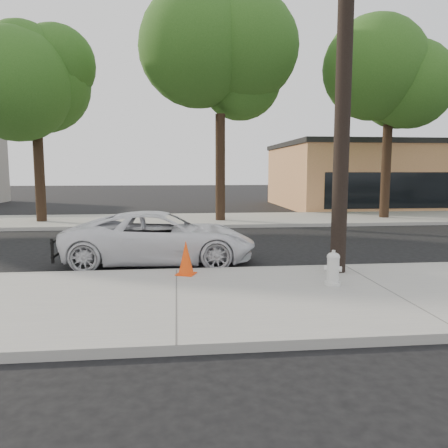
{
  "coord_description": "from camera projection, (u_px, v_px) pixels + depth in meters",
  "views": [
    {
      "loc": [
        0.03,
        -11.96,
        2.41
      ],
      "look_at": [
        1.26,
        -0.62,
        1.0
      ],
      "focal_mm": 35.0,
      "sensor_mm": 36.0,
      "label": 1
    }
  ],
  "objects": [
    {
      "name": "tree_d",
      "position": [
        395.0,
        85.0,
        20.25
      ],
      "size": [
        4.5,
        4.35,
        8.75
      ],
      "color": "black",
      "rests_on": "far_sidewalk"
    },
    {
      "name": "building_main",
      "position": [
        415.0,
        176.0,
        29.35
      ],
      "size": [
        18.0,
        10.0,
        4.0
      ],
      "primitive_type": "cube",
      "color": "#BA814D",
      "rests_on": "ground"
    },
    {
      "name": "near_sidewalk",
      "position": [
        176.0,
        301.0,
        7.84
      ],
      "size": [
        90.0,
        4.4,
        0.15
      ],
      "primitive_type": "cube",
      "color": "gray",
      "rests_on": "ground"
    },
    {
      "name": "utility_pole",
      "position": [
        344.0,
        61.0,
        9.24
      ],
      "size": [
        1.4,
        0.34,
        9.0
      ],
      "color": "black",
      "rests_on": "near_sidewalk"
    },
    {
      "name": "traffic_cone",
      "position": [
        186.0,
        258.0,
        9.47
      ],
      "size": [
        0.49,
        0.49,
        0.75
      ],
      "rotation": [
        0.0,
        0.0,
        -0.36
      ],
      "color": "#FC470D",
      "rests_on": "near_sidewalk"
    },
    {
      "name": "fire_hydrant",
      "position": [
        333.0,
        269.0,
        8.61
      ],
      "size": [
        0.35,
        0.32,
        0.65
      ],
      "rotation": [
        0.0,
        0.0,
        -0.43
      ],
      "color": "silver",
      "rests_on": "near_sidewalk"
    },
    {
      "name": "police_cruiser",
      "position": [
        161.0,
        238.0,
        11.28
      ],
      "size": [
        4.97,
        2.45,
        1.36
      ],
      "primitive_type": "imported",
      "rotation": [
        0.0,
        0.0,
        1.53
      ],
      "color": "white",
      "rests_on": "ground"
    },
    {
      "name": "curb_near",
      "position": [
        176.0,
        272.0,
        10.01
      ],
      "size": [
        90.0,
        0.12,
        0.16
      ],
      "primitive_type": "cube",
      "color": "#9E9B93",
      "rests_on": "ground"
    },
    {
      "name": "tree_c",
      "position": [
        225.0,
        66.0,
        19.02
      ],
      "size": [
        4.96,
        4.8,
        9.55
      ],
      "color": "black",
      "rests_on": "far_sidewalk"
    },
    {
      "name": "tree_b",
      "position": [
        38.0,
        82.0,
        18.68
      ],
      "size": [
        4.34,
        4.2,
        8.45
      ],
      "color": "black",
      "rests_on": "far_sidewalk"
    },
    {
      "name": "far_sidewalk",
      "position": [
        177.0,
        220.0,
        20.47
      ],
      "size": [
        90.0,
        5.0,
        0.15
      ],
      "primitive_type": "cube",
      "color": "gray",
      "rests_on": "ground"
    },
    {
      "name": "ground",
      "position": [
        177.0,
        258.0,
        12.1
      ],
      "size": [
        120.0,
        120.0,
        0.0
      ],
      "primitive_type": "plane",
      "color": "black",
      "rests_on": "ground"
    }
  ]
}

